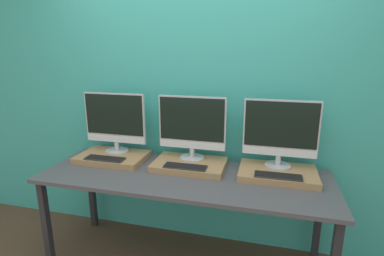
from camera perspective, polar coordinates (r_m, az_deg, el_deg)
name	(u,v)px	position (r m, az deg, el deg)	size (l,w,h in m)	color
wall_back	(198,100)	(2.57, 1.20, 5.35)	(8.00, 0.04, 2.60)	teal
workbench	(184,183)	(2.33, -1.45, -10.46)	(2.19, 0.75, 0.80)	#47474C
wooden_riser_left	(113,157)	(2.67, -14.85, -5.37)	(0.57, 0.38, 0.05)	#99754C
monitor_left	(115,121)	(2.65, -14.46, 1.36)	(0.55, 0.20, 0.52)	#B2B2B7
keyboard_left	(105,158)	(2.56, -16.26, -5.60)	(0.33, 0.11, 0.01)	#2D2D2D
wooden_riser_center	(189,165)	(2.42, -0.49, -6.98)	(0.57, 0.38, 0.05)	#99754C
monitor_center	(192,126)	(2.40, -0.01, 0.45)	(0.55, 0.20, 0.52)	#B2B2B7
keyboard_center	(185,167)	(2.30, -1.31, -7.35)	(0.33, 0.11, 0.01)	#2D2D2D
wooden_riser_right	(278,173)	(2.35, 15.98, -8.28)	(0.57, 0.38, 0.05)	#99754C
monitor_right	(280,131)	(2.33, 16.48, -0.63)	(0.55, 0.20, 0.52)	#B2B2B7
keyboard_right	(278,176)	(2.23, 16.09, -8.75)	(0.33, 0.11, 0.01)	#2D2D2D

